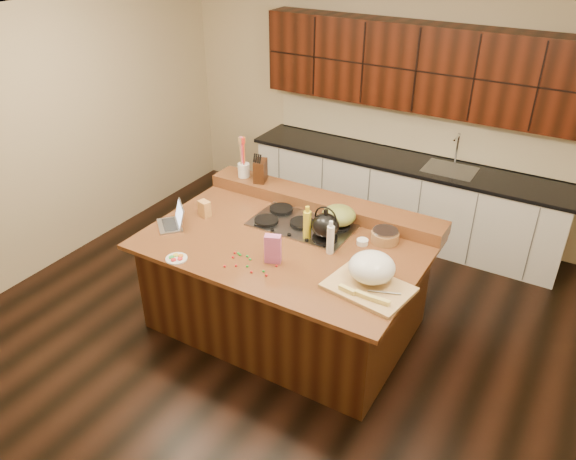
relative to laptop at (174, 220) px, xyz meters
The scene contains 34 objects.
room 1.11m from the laptop, 15.70° to the left, with size 5.52×5.02×2.72m.
island 1.16m from the laptop, 15.70° to the left, with size 2.40×1.60×0.92m.
back_ledge 1.40m from the laptop, 44.43° to the left, with size 2.40×0.30×0.12m, color black.
cooktop 1.16m from the laptop, 30.14° to the left, with size 0.92×0.52×0.05m.
back_counter 2.82m from the laptop, 62.56° to the left, with size 3.70×0.66×2.40m.
kettle 1.38m from the laptop, 19.13° to the left, with size 0.24×0.24×0.22m, color black.
green_bowl 1.48m from the laptop, 28.67° to the left, with size 0.31×0.31×0.17m, color olive.
laptop is the anchor object (origin of this frame).
oil_bottle 1.22m from the laptop, 19.05° to the left, with size 0.07×0.07×0.27m, color gold.
vinegar_bottle 1.46m from the laptop, 12.11° to the left, with size 0.06×0.06×0.25m, color silver.
wooden_tray 1.90m from the laptop, ahead, with size 0.68×0.54×0.25m.
ramekin_a 1.98m from the laptop, ahead, with size 0.10×0.10×0.04m, color white.
ramekin_b 1.81m from the laptop, ahead, with size 0.10×0.10×0.04m, color white.
ramekin_c 1.70m from the laptop, 19.48° to the left, with size 0.10×0.10×0.04m, color white.
strainer_bowl 1.89m from the laptop, 22.14° to the left, with size 0.24×0.24×0.09m, color #996B3F.
kitchen_timer 2.00m from the laptop, ahead, with size 0.08×0.08×0.07m, color silver.
pink_bag 1.09m from the laptop, ahead, with size 0.13×0.07×0.25m, color #BB5892.
candy_plate 0.58m from the laptop, 48.10° to the right, with size 0.18×0.18×0.01m, color white.
package_box 0.31m from the laptop, 65.42° to the left, with size 0.11×0.08×0.15m, color #D09149.
utensil_crock 1.00m from the laptop, 84.55° to the left, with size 0.12×0.12×0.14m, color white.
knife_block 1.04m from the laptop, 73.22° to the left, with size 0.11×0.18×0.22m, color black.
gumdrop_0 1.16m from the laptop, ahead, with size 0.02×0.02×0.02m, color red.
gumdrop_1 0.88m from the laptop, ahead, with size 0.02×0.02×0.02m, color #198C26.
gumdrop_2 0.86m from the laptop, 22.04° to the right, with size 0.02×0.02×0.02m, color red.
gumdrop_3 0.79m from the laptop, ahead, with size 0.02×0.02×0.02m, color #198C26.
gumdrop_4 0.76m from the laptop, ahead, with size 0.02×0.02×0.02m, color red.
gumdrop_5 0.93m from the laptop, ahead, with size 0.02×0.02×0.02m, color #198C26.
gumdrop_6 1.07m from the laptop, 15.25° to the right, with size 0.02×0.02×0.02m, color red.
gumdrop_7 0.98m from the laptop, 13.60° to the right, with size 0.02×0.02×0.02m, color #198C26.
gumdrop_8 0.91m from the laptop, 17.18° to the right, with size 0.02×0.02×0.02m, color red.
gumdrop_9 0.81m from the laptop, ahead, with size 0.02×0.02×0.02m, color #198C26.
gumdrop_10 0.80m from the laptop, 13.01° to the right, with size 0.02×0.02×0.02m, color red.
gumdrop_11 1.13m from the laptop, 11.40° to the right, with size 0.02×0.02×0.02m, color #198C26.
gumdrop_12 1.18m from the laptop, 12.54° to the right, with size 0.02×0.02×0.02m, color red.
Camera 1 is at (2.14, -3.57, 3.45)m, focal length 35.00 mm.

